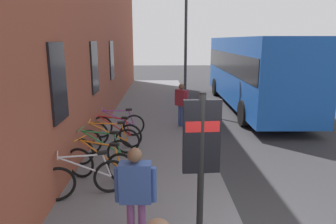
# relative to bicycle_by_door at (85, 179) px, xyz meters

# --- Properties ---
(ground) EXTENTS (60.00, 60.00, 0.00)m
(ground) POSITION_rel_bicycle_by_door_xyz_m (4.44, -3.95, -0.51)
(ground) COLOR #2D2D30
(sidewalk_pavement) EXTENTS (24.00, 3.50, 0.12)m
(sidewalk_pavement) POSITION_rel_bicycle_by_door_xyz_m (6.44, -1.20, -0.45)
(sidewalk_pavement) COLOR slate
(sidewalk_pavement) RESTS_ON ground
(station_facade) EXTENTS (22.00, 0.65, 9.31)m
(station_facade) POSITION_rel_bicycle_by_door_xyz_m (7.44, 0.85, 4.14)
(station_facade) COLOR brown
(station_facade) RESTS_ON ground
(bicycle_by_door) EXTENTS (0.70, 1.70, 0.97)m
(bicycle_by_door) POSITION_rel_bicycle_by_door_xyz_m (0.00, 0.00, 0.00)
(bicycle_by_door) COLOR black
(bicycle_by_door) RESTS_ON sidewalk_pavement
(bicycle_end_of_row) EXTENTS (0.70, 1.69, 0.97)m
(bicycle_end_of_row) POSITION_rel_bicycle_by_door_xyz_m (0.73, -0.17, 0.00)
(bicycle_end_of_row) COLOR black
(bicycle_end_of_row) RESTS_ON sidewalk_pavement
(bicycle_nearest_sign) EXTENTS (0.48, 1.76, 0.97)m
(bicycle_nearest_sign) POSITION_rel_bicycle_by_door_xyz_m (1.56, -0.02, 0.00)
(bicycle_nearest_sign) COLOR black
(bicycle_nearest_sign) RESTS_ON sidewalk_pavement
(bicycle_far_end) EXTENTS (0.48, 1.77, 0.97)m
(bicycle_far_end) POSITION_rel_bicycle_by_door_xyz_m (2.40, -0.08, 0.00)
(bicycle_far_end) COLOR black
(bicycle_far_end) RESTS_ON sidewalk_pavement
(bicycle_under_window) EXTENTS (0.62, 1.72, 0.97)m
(bicycle_under_window) POSITION_rel_bicycle_by_door_xyz_m (3.05, -0.14, 0.00)
(bicycle_under_window) COLOR black
(bicycle_under_window) RESTS_ON sidewalk_pavement
(bicycle_beside_lamp) EXTENTS (0.51, 1.75, 0.97)m
(bicycle_beside_lamp) POSITION_rel_bicycle_by_door_xyz_m (3.98, -0.13, 0.00)
(bicycle_beside_lamp) COLOR black
(bicycle_beside_lamp) RESTS_ON sidewalk_pavement
(transit_info_sign) EXTENTS (0.12, 0.55, 2.40)m
(transit_info_sign) POSITION_rel_bicycle_by_door_xyz_m (-1.53, -2.12, 1.21)
(transit_info_sign) COLOR black
(transit_info_sign) RESTS_ON sidewalk_pavement
(city_bus) EXTENTS (10.54, 2.77, 3.35)m
(city_bus) POSITION_rel_bicycle_by_door_xyz_m (8.92, -5.95, 1.41)
(city_bus) COLOR #1951B2
(city_bus) RESTS_ON ground
(pedestrian_near_bus) EXTENTS (0.24, 0.62, 1.63)m
(pedestrian_near_bus) POSITION_rel_bicycle_by_door_xyz_m (-1.64, -1.16, 0.60)
(pedestrian_near_bus) COLOR #723F72
(pedestrian_near_bus) RESTS_ON sidewalk_pavement
(pedestrian_crossing_street) EXTENTS (0.48, 0.48, 1.58)m
(pedestrian_crossing_street) POSITION_rel_bicycle_by_door_xyz_m (5.19, -2.29, 0.58)
(pedestrian_crossing_street) COLOR #334C8C
(pedestrian_crossing_street) RESTS_ON sidewalk_pavement
(street_lamp) EXTENTS (0.28, 0.28, 5.40)m
(street_lamp) POSITION_rel_bicycle_by_door_xyz_m (8.04, -2.65, 2.80)
(street_lamp) COLOR #333338
(street_lamp) RESTS_ON sidewalk_pavement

